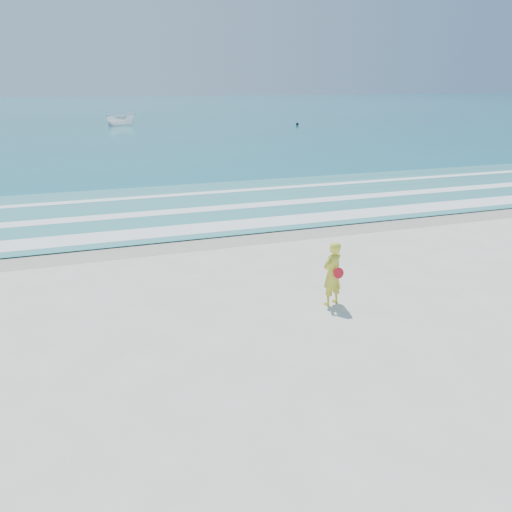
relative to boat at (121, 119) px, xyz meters
name	(u,v)px	position (x,y,z in m)	size (l,w,h in m)	color
ground	(307,369)	(-1.36, -60.21, -0.84)	(400.00, 400.00, 0.00)	silver
wet_sand	(202,240)	(-1.36, -51.21, -0.84)	(400.00, 2.40, 0.00)	#B2A893
ocean	(97,109)	(-1.36, 44.79, -0.82)	(400.00, 190.00, 0.04)	#19727F
shallow	(177,207)	(-1.36, -46.21, -0.79)	(400.00, 10.00, 0.01)	#59B7AD
foam_near	(194,229)	(-1.36, -49.91, -0.78)	(400.00, 1.40, 0.01)	white
foam_mid	(180,211)	(-1.36, -47.01, -0.78)	(400.00, 0.90, 0.01)	white
foam_far	(167,195)	(-1.36, -43.71, -0.78)	(400.00, 0.60, 0.01)	white
boat	(121,119)	(0.00, 0.00, 0.00)	(1.55, 4.13, 1.59)	white
buoy	(297,124)	(21.30, -7.45, -0.61)	(0.38, 0.38, 0.38)	black
woman	(332,274)	(0.48, -57.61, -0.01)	(0.70, 0.58, 1.65)	yellow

